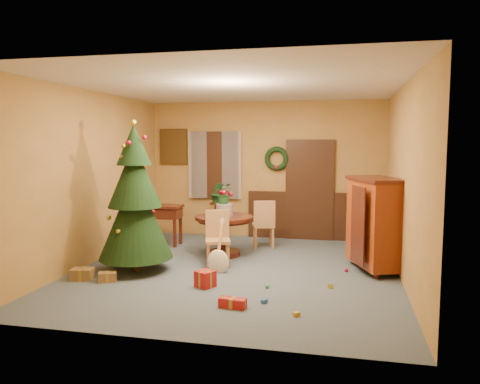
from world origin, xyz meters
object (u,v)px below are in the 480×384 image
(dining_table, at_px, (224,228))
(writing_desk, at_px, (159,215))
(sideboard, at_px, (376,221))
(christmas_tree, at_px, (135,200))
(chair_near, at_px, (218,236))

(dining_table, height_order, writing_desk, writing_desk)
(sideboard, bearing_deg, christmas_tree, -167.39)
(dining_table, bearing_deg, writing_desk, 157.65)
(writing_desk, distance_m, sideboard, 4.22)
(dining_table, xyz_separation_m, sideboard, (2.59, -0.43, 0.29))
(chair_near, relative_size, writing_desk, 1.00)
(writing_desk, height_order, sideboard, sideboard)
(dining_table, relative_size, sideboard, 0.71)
(dining_table, distance_m, writing_desk, 1.62)
(sideboard, bearing_deg, writing_desk, 165.58)
(dining_table, relative_size, writing_desk, 1.16)
(dining_table, distance_m, sideboard, 2.64)
(chair_near, bearing_deg, dining_table, 94.45)
(christmas_tree, xyz_separation_m, writing_desk, (-0.37, 1.88, -0.53))
(christmas_tree, bearing_deg, dining_table, 48.38)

